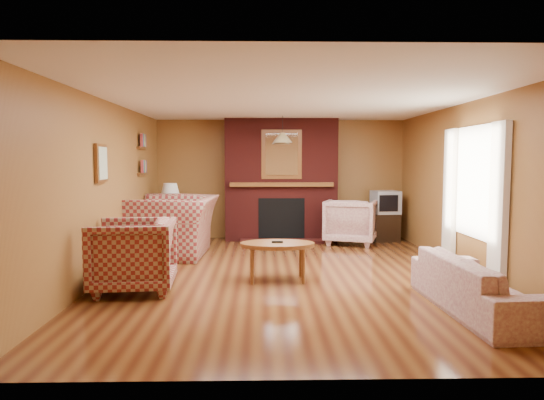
{
  "coord_description": "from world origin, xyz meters",
  "views": [
    {
      "loc": [
        -0.39,
        -6.64,
        1.59
      ],
      "look_at": [
        -0.23,
        0.6,
        0.99
      ],
      "focal_mm": 32.0,
      "sensor_mm": 36.0,
      "label": 1
    }
  ],
  "objects_px": {
    "plaid_loveseat": "(174,226)",
    "crt_tv": "(385,202)",
    "plaid_armchair": "(133,255)",
    "floral_sofa": "(480,285)",
    "floral_armchair": "(351,221)",
    "side_table": "(171,230)",
    "tv_stand": "(385,227)",
    "fireplace": "(281,181)",
    "table_lamp": "(170,198)",
    "coffee_table": "(277,247)"
  },
  "relations": [
    {
      "from": "plaid_loveseat",
      "to": "crt_tv",
      "type": "xyz_separation_m",
      "value": [
        3.9,
        1.38,
        0.27
      ]
    },
    {
      "from": "plaid_armchair",
      "to": "floral_sofa",
      "type": "relative_size",
      "value": 0.49
    },
    {
      "from": "floral_armchair",
      "to": "plaid_loveseat",
      "type": "bearing_deg",
      "value": 37.55
    },
    {
      "from": "floral_sofa",
      "to": "side_table",
      "type": "relative_size",
      "value": 3.62
    },
    {
      "from": "floral_sofa",
      "to": "tv_stand",
      "type": "relative_size",
      "value": 3.64
    },
    {
      "from": "fireplace",
      "to": "side_table",
      "type": "bearing_deg",
      "value": -165.71
    },
    {
      "from": "plaid_loveseat",
      "to": "table_lamp",
      "type": "xyz_separation_m",
      "value": [
        -0.25,
        1.04,
        0.39
      ]
    },
    {
      "from": "table_lamp",
      "to": "tv_stand",
      "type": "height_order",
      "value": "table_lamp"
    },
    {
      "from": "coffee_table",
      "to": "crt_tv",
      "type": "distance_m",
      "value": 3.85
    },
    {
      "from": "side_table",
      "to": "tv_stand",
      "type": "relative_size",
      "value": 1.0
    },
    {
      "from": "plaid_loveseat",
      "to": "table_lamp",
      "type": "bearing_deg",
      "value": -163.87
    },
    {
      "from": "table_lamp",
      "to": "crt_tv",
      "type": "distance_m",
      "value": 4.17
    },
    {
      "from": "table_lamp",
      "to": "floral_sofa",
      "type": "bearing_deg",
      "value": -46.08
    },
    {
      "from": "plaid_loveseat",
      "to": "plaid_armchair",
      "type": "distance_m",
      "value": 2.23
    },
    {
      "from": "plaid_armchair",
      "to": "table_lamp",
      "type": "relative_size",
      "value": 1.58
    },
    {
      "from": "table_lamp",
      "to": "tv_stand",
      "type": "xyz_separation_m",
      "value": [
        4.15,
        0.35,
        -0.62
      ]
    },
    {
      "from": "plaid_loveseat",
      "to": "floral_sofa",
      "type": "bearing_deg",
      "value": 52.81
    },
    {
      "from": "plaid_armchair",
      "to": "tv_stand",
      "type": "relative_size",
      "value": 1.8
    },
    {
      "from": "side_table",
      "to": "crt_tv",
      "type": "bearing_deg",
      "value": 4.74
    },
    {
      "from": "floral_sofa",
      "to": "side_table",
      "type": "distance_m",
      "value": 5.77
    },
    {
      "from": "table_lamp",
      "to": "crt_tv",
      "type": "xyz_separation_m",
      "value": [
        4.15,
        0.34,
        -0.12
      ]
    },
    {
      "from": "coffee_table",
      "to": "plaid_loveseat",
      "type": "bearing_deg",
      "value": 133.79
    },
    {
      "from": "plaid_armchair",
      "to": "side_table",
      "type": "xyz_separation_m",
      "value": [
        -0.15,
        3.27,
        -0.17
      ]
    },
    {
      "from": "floral_sofa",
      "to": "tv_stand",
      "type": "xyz_separation_m",
      "value": [
        0.15,
        4.5,
        -0.02
      ]
    },
    {
      "from": "fireplace",
      "to": "tv_stand",
      "type": "xyz_separation_m",
      "value": [
        2.05,
        -0.18,
        -0.91
      ]
    },
    {
      "from": "side_table",
      "to": "crt_tv",
      "type": "relative_size",
      "value": 1.0
    },
    {
      "from": "coffee_table",
      "to": "side_table",
      "type": "relative_size",
      "value": 1.82
    },
    {
      "from": "plaid_loveseat",
      "to": "table_lamp",
      "type": "relative_size",
      "value": 2.47
    },
    {
      "from": "coffee_table",
      "to": "table_lamp",
      "type": "relative_size",
      "value": 1.6
    },
    {
      "from": "floral_sofa",
      "to": "table_lamp",
      "type": "relative_size",
      "value": 3.19
    },
    {
      "from": "tv_stand",
      "to": "crt_tv",
      "type": "bearing_deg",
      "value": -93.63
    },
    {
      "from": "plaid_loveseat",
      "to": "crt_tv",
      "type": "distance_m",
      "value": 4.15
    },
    {
      "from": "plaid_loveseat",
      "to": "tv_stand",
      "type": "relative_size",
      "value": 2.81
    },
    {
      "from": "floral_sofa",
      "to": "crt_tv",
      "type": "height_order",
      "value": "crt_tv"
    },
    {
      "from": "floral_armchair",
      "to": "crt_tv",
      "type": "height_order",
      "value": "crt_tv"
    },
    {
      "from": "floral_armchair",
      "to": "tv_stand",
      "type": "relative_size",
      "value": 1.74
    },
    {
      "from": "fireplace",
      "to": "plaid_armchair",
      "type": "height_order",
      "value": "fireplace"
    },
    {
      "from": "crt_tv",
      "to": "plaid_armchair",
      "type": "bearing_deg",
      "value": -137.93
    },
    {
      "from": "floral_sofa",
      "to": "floral_armchair",
      "type": "distance_m",
      "value": 4.21
    },
    {
      "from": "floral_armchair",
      "to": "coffee_table",
      "type": "xyz_separation_m",
      "value": [
        -1.49,
        -2.79,
        0.02
      ]
    },
    {
      "from": "plaid_loveseat",
      "to": "floral_sofa",
      "type": "height_order",
      "value": "plaid_loveseat"
    },
    {
      "from": "crt_tv",
      "to": "coffee_table",
      "type": "bearing_deg",
      "value": -125.59
    },
    {
      "from": "plaid_loveseat",
      "to": "floral_sofa",
      "type": "distance_m",
      "value": 4.88
    },
    {
      "from": "plaid_armchair",
      "to": "table_lamp",
      "type": "distance_m",
      "value": 3.3
    },
    {
      "from": "side_table",
      "to": "tv_stand",
      "type": "xyz_separation_m",
      "value": [
        4.15,
        0.35,
        -0.0
      ]
    },
    {
      "from": "coffee_table",
      "to": "table_lamp",
      "type": "height_order",
      "value": "table_lamp"
    },
    {
      "from": "plaid_loveseat",
      "to": "crt_tv",
      "type": "height_order",
      "value": "crt_tv"
    },
    {
      "from": "side_table",
      "to": "crt_tv",
      "type": "xyz_separation_m",
      "value": [
        4.15,
        0.34,
        0.49
      ]
    },
    {
      "from": "fireplace",
      "to": "crt_tv",
      "type": "distance_m",
      "value": 2.1
    },
    {
      "from": "plaid_armchair",
      "to": "plaid_loveseat",
      "type": "bearing_deg",
      "value": 172.47
    }
  ]
}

